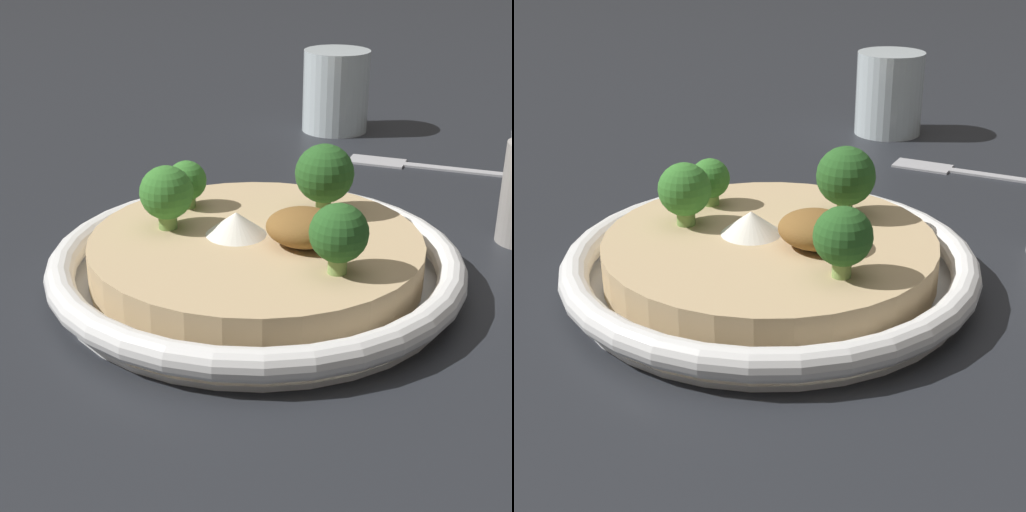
{
  "view_description": "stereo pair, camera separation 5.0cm",
  "coord_description": "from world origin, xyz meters",
  "views": [
    {
      "loc": [
        -0.16,
        0.43,
        0.23
      ],
      "look_at": [
        0.0,
        0.0,
        0.02
      ],
      "focal_mm": 55.0,
      "sensor_mm": 36.0,
      "label": 1
    },
    {
      "loc": [
        -0.21,
        0.41,
        0.23
      ],
      "look_at": [
        0.0,
        0.0,
        0.02
      ],
      "focal_mm": 55.0,
      "sensor_mm": 36.0,
      "label": 2
    }
  ],
  "objects": [
    {
      "name": "broccoli_right",
      "position": [
        0.06,
        0.01,
        0.06
      ],
      "size": [
        0.03,
        0.03,
        0.04
      ],
      "color": "#759E4C",
      "rests_on": "risotto_bowl"
    },
    {
      "name": "broccoli_back_left",
      "position": [
        -0.06,
        0.03,
        0.06
      ],
      "size": [
        0.03,
        0.03,
        0.04
      ],
      "color": "#84A856",
      "rests_on": "risotto_bowl"
    },
    {
      "name": "broccoli_front_right",
      "position": [
        0.06,
        -0.03,
        0.05
      ],
      "size": [
        0.03,
        0.03,
        0.03
      ],
      "color": "#759E4C",
      "rests_on": "risotto_bowl"
    },
    {
      "name": "cheese_sprinkle",
      "position": [
        0.01,
        0.0,
        0.04
      ],
      "size": [
        0.04,
        0.04,
        0.02
      ],
      "color": "white",
      "rests_on": "risotto_bowl"
    },
    {
      "name": "risotto_bowl",
      "position": [
        0.0,
        0.0,
        0.02
      ],
      "size": [
        0.27,
        0.27,
        0.03
      ],
      "color": "white",
      "rests_on": "ground_plane"
    },
    {
      "name": "crispy_onion_garnish",
      "position": [
        -0.03,
        -0.0,
        0.04
      ],
      "size": [
        0.05,
        0.04,
        0.02
      ],
      "color": "brown",
      "rests_on": "risotto_bowl"
    },
    {
      "name": "fork_utensil",
      "position": [
        -0.06,
        -0.28,
        0.0
      ],
      "size": [
        0.17,
        0.03,
        0.0
      ],
      "rotation": [
        0.0,
        0.0,
        0.01
      ],
      "color": "#B7B7BC",
      "rests_on": "ground_plane"
    },
    {
      "name": "drinking_glass",
      "position": [
        0.05,
        -0.38,
        0.04
      ],
      "size": [
        0.07,
        0.07,
        0.09
      ],
      "color": "silver",
      "rests_on": "ground_plane"
    },
    {
      "name": "ground_plane",
      "position": [
        0.0,
        0.0,
        0.0
      ],
      "size": [
        6.0,
        6.0,
        0.0
      ],
      "primitive_type": "plane",
      "color": "#23262B"
    },
    {
      "name": "broccoli_front",
      "position": [
        -0.03,
        -0.06,
        0.06
      ],
      "size": [
        0.04,
        0.04,
        0.05
      ],
      "color": "#759E4C",
      "rests_on": "risotto_bowl"
    }
  ]
}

